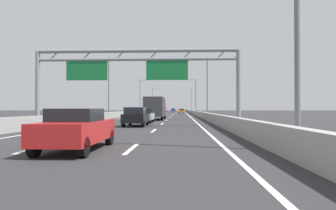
# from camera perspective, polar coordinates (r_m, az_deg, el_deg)

# --- Properties ---
(ground_plane) EXTENTS (260.00, 260.00, 0.00)m
(ground_plane) POSITION_cam_1_polar(r_m,az_deg,el_deg) (98.59, 0.35, -1.51)
(ground_plane) COLOR #2D2D30
(lane_dash_left_1) EXTENTS (0.16, 3.00, 0.01)m
(lane_dash_left_1) POSITION_cam_1_polar(r_m,az_deg,el_deg) (12.36, -23.75, -7.47)
(lane_dash_left_1) COLOR white
(lane_dash_left_1) RESTS_ON ground_plane
(lane_dash_left_2) EXTENTS (0.16, 3.00, 0.01)m
(lane_dash_left_2) POSITION_cam_1_polar(r_m,az_deg,el_deg) (20.79, -12.69, -4.72)
(lane_dash_left_2) COLOR white
(lane_dash_left_2) RESTS_ON ground_plane
(lane_dash_left_3) EXTENTS (0.16, 3.00, 0.01)m
(lane_dash_left_3) POSITION_cam_1_polar(r_m,az_deg,el_deg) (29.55, -8.12, -3.52)
(lane_dash_left_3) COLOR white
(lane_dash_left_3) RESTS_ON ground_plane
(lane_dash_left_4) EXTENTS (0.16, 3.00, 0.01)m
(lane_dash_left_4) POSITION_cam_1_polar(r_m,az_deg,el_deg) (38.43, -5.65, -2.85)
(lane_dash_left_4) COLOR white
(lane_dash_left_4) RESTS_ON ground_plane
(lane_dash_left_5) EXTENTS (0.16, 3.00, 0.01)m
(lane_dash_left_5) POSITION_cam_1_polar(r_m,az_deg,el_deg) (47.35, -4.11, -2.44)
(lane_dash_left_5) COLOR white
(lane_dash_left_5) RESTS_ON ground_plane
(lane_dash_left_6) EXTENTS (0.16, 3.00, 0.01)m
(lane_dash_left_6) POSITION_cam_1_polar(r_m,az_deg,el_deg) (56.29, -3.07, -2.16)
(lane_dash_left_6) COLOR white
(lane_dash_left_6) RESTS_ON ground_plane
(lane_dash_left_7) EXTENTS (0.16, 3.00, 0.01)m
(lane_dash_left_7) POSITION_cam_1_polar(r_m,az_deg,el_deg) (65.26, -2.30, -1.95)
(lane_dash_left_7) COLOR white
(lane_dash_left_7) RESTS_ON ground_plane
(lane_dash_left_8) EXTENTS (0.16, 3.00, 0.01)m
(lane_dash_left_8) POSITION_cam_1_polar(r_m,az_deg,el_deg) (74.23, -1.73, -1.79)
(lane_dash_left_8) COLOR white
(lane_dash_left_8) RESTS_ON ground_plane
(lane_dash_left_9) EXTENTS (0.16, 3.00, 0.01)m
(lane_dash_left_9) POSITION_cam_1_polar(r_m,az_deg,el_deg) (83.20, -1.28, -1.67)
(lane_dash_left_9) COLOR white
(lane_dash_left_9) RESTS_ON ground_plane
(lane_dash_left_10) EXTENTS (0.16, 3.00, 0.01)m
(lane_dash_left_10) POSITION_cam_1_polar(r_m,az_deg,el_deg) (92.19, -0.91, -1.57)
(lane_dash_left_10) COLOR white
(lane_dash_left_10) RESTS_ON ground_plane
(lane_dash_left_11) EXTENTS (0.16, 3.00, 0.01)m
(lane_dash_left_11) POSITION_cam_1_polar(r_m,az_deg,el_deg) (101.17, -0.61, -1.49)
(lane_dash_left_11) COLOR white
(lane_dash_left_11) RESTS_ON ground_plane
(lane_dash_left_12) EXTENTS (0.16, 3.00, 0.01)m
(lane_dash_left_12) POSITION_cam_1_polar(r_m,az_deg,el_deg) (110.16, -0.36, -1.42)
(lane_dash_left_12) COLOR white
(lane_dash_left_12) RESTS_ON ground_plane
(lane_dash_left_13) EXTENTS (0.16, 3.00, 0.01)m
(lane_dash_left_13) POSITION_cam_1_polar(r_m,az_deg,el_deg) (119.15, -0.15, -1.36)
(lane_dash_left_13) COLOR white
(lane_dash_left_13) RESTS_ON ground_plane
(lane_dash_left_14) EXTENTS (0.16, 3.00, 0.01)m
(lane_dash_left_14) POSITION_cam_1_polar(r_m,az_deg,el_deg) (128.14, 0.03, -1.31)
(lane_dash_left_14) COLOR white
(lane_dash_left_14) RESTS_ON ground_plane
(lane_dash_left_15) EXTENTS (0.16, 3.00, 0.01)m
(lane_dash_left_15) POSITION_cam_1_polar(r_m,az_deg,el_deg) (137.13, 0.19, -1.27)
(lane_dash_left_15) COLOR white
(lane_dash_left_15) RESTS_ON ground_plane
(lane_dash_left_16) EXTENTS (0.16, 3.00, 0.01)m
(lane_dash_left_16) POSITION_cam_1_polar(r_m,az_deg,el_deg) (146.12, 0.33, -1.23)
(lane_dash_left_16) COLOR white
(lane_dash_left_16) RESTS_ON ground_plane
(lane_dash_left_17) EXTENTS (0.16, 3.00, 0.01)m
(lane_dash_left_17) POSITION_cam_1_polar(r_m,az_deg,el_deg) (155.12, 0.46, -1.20)
(lane_dash_left_17) COLOR white
(lane_dash_left_17) RESTS_ON ground_plane
(lane_dash_right_1) EXTENTS (0.16, 3.00, 0.01)m
(lane_dash_right_1) POSITION_cam_1_polar(r_m,az_deg,el_deg) (11.26, -6.90, -8.20)
(lane_dash_right_1) COLOR white
(lane_dash_right_1) RESTS_ON ground_plane
(lane_dash_right_2) EXTENTS (0.16, 3.00, 0.01)m
(lane_dash_right_2) POSITION_cam_1_polar(r_m,az_deg,el_deg) (20.15, -2.72, -4.86)
(lane_dash_right_2) COLOR white
(lane_dash_right_2) RESTS_ON ground_plane
(lane_dash_right_3) EXTENTS (0.16, 3.00, 0.01)m
(lane_dash_right_3) POSITION_cam_1_polar(r_m,az_deg,el_deg) (29.11, -1.12, -3.57)
(lane_dash_right_3) COLOR white
(lane_dash_right_3) RESTS_ON ground_plane
(lane_dash_right_4) EXTENTS (0.16, 3.00, 0.01)m
(lane_dash_right_4) POSITION_cam_1_polar(r_m,az_deg,el_deg) (38.09, -0.28, -2.88)
(lane_dash_right_4) COLOR white
(lane_dash_right_4) RESTS_ON ground_plane
(lane_dash_right_5) EXTENTS (0.16, 3.00, 0.01)m
(lane_dash_right_5) POSITION_cam_1_polar(r_m,az_deg,el_deg) (47.07, 0.25, -2.45)
(lane_dash_right_5) COLOR white
(lane_dash_right_5) RESTS_ON ground_plane
(lane_dash_right_6) EXTENTS (0.16, 3.00, 0.01)m
(lane_dash_right_6) POSITION_cam_1_polar(r_m,az_deg,el_deg) (56.06, 0.60, -2.16)
(lane_dash_right_6) COLOR white
(lane_dash_right_6) RESTS_ON ground_plane
(lane_dash_right_7) EXTENTS (0.16, 3.00, 0.01)m
(lane_dash_right_7) POSITION_cam_1_polar(r_m,az_deg,el_deg) (65.06, 0.86, -1.95)
(lane_dash_right_7) COLOR white
(lane_dash_right_7) RESTS_ON ground_plane
(lane_dash_right_8) EXTENTS (0.16, 3.00, 0.01)m
(lane_dash_right_8) POSITION_cam_1_polar(r_m,az_deg,el_deg) (74.05, 1.05, -1.80)
(lane_dash_right_8) COLOR white
(lane_dash_right_8) RESTS_ON ground_plane
(lane_dash_right_9) EXTENTS (0.16, 3.00, 0.01)m
(lane_dash_right_9) POSITION_cam_1_polar(r_m,az_deg,el_deg) (83.05, 1.20, -1.67)
(lane_dash_right_9) COLOR white
(lane_dash_right_9) RESTS_ON ground_plane
(lane_dash_right_10) EXTENTS (0.16, 3.00, 0.01)m
(lane_dash_right_10) POSITION_cam_1_polar(r_m,az_deg,el_deg) (92.04, 1.33, -1.57)
(lane_dash_right_10) COLOR white
(lane_dash_right_10) RESTS_ON ground_plane
(lane_dash_right_11) EXTENTS (0.16, 3.00, 0.01)m
(lane_dash_right_11) POSITION_cam_1_polar(r_m,az_deg,el_deg) (101.04, 1.43, -1.49)
(lane_dash_right_11) COLOR white
(lane_dash_right_11) RESTS_ON ground_plane
(lane_dash_right_12) EXTENTS (0.16, 3.00, 0.01)m
(lane_dash_right_12) POSITION_cam_1_polar(r_m,az_deg,el_deg) (110.04, 1.51, -1.42)
(lane_dash_right_12) COLOR white
(lane_dash_right_12) RESTS_ON ground_plane
(lane_dash_right_13) EXTENTS (0.16, 3.00, 0.01)m
(lane_dash_right_13) POSITION_cam_1_polar(r_m,az_deg,el_deg) (119.04, 1.58, -1.36)
(lane_dash_right_13) COLOR white
(lane_dash_right_13) RESTS_ON ground_plane
(lane_dash_right_14) EXTENTS (0.16, 3.00, 0.01)m
(lane_dash_right_14) POSITION_cam_1_polar(r_m,az_deg,el_deg) (128.04, 1.64, -1.31)
(lane_dash_right_14) COLOR white
(lane_dash_right_14) RESTS_ON ground_plane
(lane_dash_right_15) EXTENTS (0.16, 3.00, 0.01)m
(lane_dash_right_15) POSITION_cam_1_polar(r_m,az_deg,el_deg) (137.03, 1.70, -1.27)
(lane_dash_right_15) COLOR white
(lane_dash_right_15) RESTS_ON ground_plane
(lane_dash_right_16) EXTENTS (0.16, 3.00, 0.01)m
(lane_dash_right_16) POSITION_cam_1_polar(r_m,az_deg,el_deg) (146.03, 1.74, -1.23)
(lane_dash_right_16) COLOR white
(lane_dash_right_16) RESTS_ON ground_plane
(lane_dash_right_17) EXTENTS (0.16, 3.00, 0.01)m
(lane_dash_right_17) POSITION_cam_1_polar(r_m,az_deg,el_deg) (155.03, 1.79, -1.20)
(lane_dash_right_17) COLOR white
(lane_dash_right_17) RESTS_ON ground_plane
(edge_line_left) EXTENTS (0.16, 176.00, 0.01)m
(edge_line_left) POSITION_cam_1_polar(r_m,az_deg,el_deg) (86.98, -3.39, -1.62)
(edge_line_left) COLOR white
(edge_line_left) RESTS_ON ground_plane
(edge_line_right) EXTENTS (0.16, 176.00, 0.01)m
(edge_line_right) POSITION_cam_1_polar(r_m,az_deg,el_deg) (86.54, 3.54, -1.63)
(edge_line_right) COLOR white
(edge_line_right) RESTS_ON ground_plane
(barrier_left) EXTENTS (0.45, 220.00, 0.95)m
(barrier_left) POSITION_cam_1_polar(r_m,az_deg,el_deg) (109.03, -3.08, -1.18)
(barrier_left) COLOR #9E9E99
(barrier_left) RESTS_ON ground_plane
(barrier_right) EXTENTS (0.45, 220.00, 0.95)m
(barrier_right) POSITION_cam_1_polar(r_m,az_deg,el_deg) (108.57, 4.19, -1.18)
(barrier_right) COLOR #9E9E99
(barrier_right) RESTS_ON ground_plane
(sign_gantry) EXTENTS (16.85, 0.36, 6.36)m
(sign_gantry) POSITION_cam_1_polar(r_m,az_deg,el_deg) (24.93, -6.38, 7.07)
(sign_gantry) COLOR gray
(sign_gantry) RESTS_ON ground_plane
(streetlamp_left_mid) EXTENTS (2.58, 0.28, 9.50)m
(streetlamp_left_mid) POSITION_cam_1_polar(r_m,az_deg,el_deg) (48.25, -10.86, 4.01)
(streetlamp_left_mid) COLOR slate
(streetlamp_left_mid) RESTS_ON ground_plane
(streetlamp_right_mid) EXTENTS (2.58, 0.28, 9.50)m
(streetlamp_right_mid) POSITION_cam_1_polar(r_m,az_deg,el_deg) (47.11, 7.16, 4.12)
(streetlamp_right_mid) COLOR slate
(streetlamp_right_mid) RESTS_ON ground_plane
(streetlamp_left_far) EXTENTS (2.58, 0.28, 9.50)m
(streetlamp_left_far) POSITION_cam_1_polar(r_m,az_deg,el_deg) (83.68, -5.16, 2.03)
(streetlamp_left_far) COLOR slate
(streetlamp_left_far) RESTS_ON ground_plane
(streetlamp_right_far) EXTENTS (2.58, 0.28, 9.50)m
(streetlamp_right_far) POSITION_cam_1_polar(r_m,az_deg,el_deg) (83.03, 5.12, 2.05)
(streetlamp_right_far) COLOR slate
(streetlamp_right_far) RESTS_ON ground_plane
(streetlamp_left_distant) EXTENTS (2.58, 0.28, 9.50)m
(streetlamp_left_distant) POSITION_cam_1_polar(r_m,az_deg,el_deg) (119.48, -2.87, 1.23)
(streetlamp_left_distant) COLOR slate
(streetlamp_left_distant) RESTS_ON ground_plane
(streetlamp_right_distant) EXTENTS (2.58, 0.28, 9.50)m
(streetlamp_right_distant) POSITION_cam_1_polar(r_m,az_deg,el_deg) (119.03, 4.31, 1.23)
(streetlamp_right_distant) COLOR slate
(streetlamp_right_distant) RESTS_ON ground_plane
(silver_car) EXTENTS (1.75, 4.27, 1.44)m
(silver_car) POSITION_cam_1_polar(r_m,az_deg,el_deg) (31.49, -4.47, -2.00)
(silver_car) COLOR #A8ADB2
(silver_car) RESTS_ON ground_plane
(black_car) EXTENTS (1.77, 4.31, 1.58)m
(black_car) POSITION_cam_1_polar(r_m,az_deg,el_deg) (25.27, -6.09, -2.20)
(black_car) COLOR black
(black_car) RESTS_ON ground_plane
(green_car) EXTENTS (1.81, 4.32, 1.44)m
(green_car) POSITION_cam_1_polar(r_m,az_deg,el_deg) (125.94, -0.82, -0.99)
(green_car) COLOR #1E7A38
(green_car) RESTS_ON ground_plane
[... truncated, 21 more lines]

